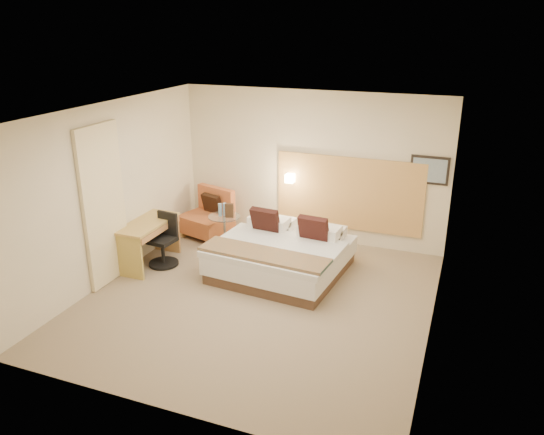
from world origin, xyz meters
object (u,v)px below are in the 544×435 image
at_px(side_table, 225,231).
at_px(desk_chair, 164,244).
at_px(lounge_chair, 208,217).
at_px(desk, 149,231).
at_px(bed, 282,254).

bearing_deg(side_table, desk_chair, -126.16).
relative_size(lounge_chair, desk_chair, 1.17).
bearing_deg(side_table, desk, -131.78).
distance_m(bed, desk, 2.20).
xyz_separation_m(bed, desk, (-2.13, -0.49, 0.28)).
relative_size(bed, desk, 1.76).
bearing_deg(bed, lounge_chair, 151.70).
relative_size(lounge_chair, desk, 0.85).
xyz_separation_m(side_table, desk, (-0.88, -0.98, 0.24)).
bearing_deg(bed, desk_chair, -167.95).
distance_m(lounge_chair, desk, 1.52).
xyz_separation_m(side_table, desk_chair, (-0.66, -0.90, 0.01)).
bearing_deg(desk, lounge_chair, 78.13).
distance_m(lounge_chair, side_table, 0.75).
xyz_separation_m(lounge_chair, desk_chair, (-0.09, -1.39, 0.00)).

